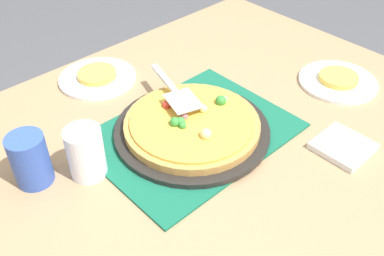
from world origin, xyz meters
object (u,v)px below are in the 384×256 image
object	(u,v)px
pizza_pan	(192,130)
plate_far_right	(338,82)
served_slice_left	(97,74)
cup_near	(30,160)
served_slice_right	(339,78)
cup_far	(86,153)
napkin_stack	(343,146)
plate_near_left	(98,78)
pizza	(192,124)
pizza_server	(175,91)

from	to	relation	value
pizza_pan	plate_far_right	xyz separation A→B (m)	(0.46, -0.12, -0.01)
served_slice_left	cup_near	size ratio (longest dim) A/B	0.92
served_slice_left	served_slice_right	bearing A→B (deg)	-44.67
pizza_pan	served_slice_left	size ratio (longest dim) A/B	3.45
cup_far	napkin_stack	size ratio (longest dim) A/B	1.00
plate_near_left	cup_far	xyz separation A→B (m)	(-0.23, -0.31, 0.06)
pizza	cup_near	size ratio (longest dim) A/B	2.75
plate_far_right	cup_far	world-z (taller)	cup_far
cup_near	served_slice_left	bearing A→B (deg)	37.13
pizza	plate_far_right	distance (m)	0.47
plate_near_left	served_slice_left	bearing A→B (deg)	180.00
pizza	served_slice_left	distance (m)	0.37
cup_far	pizza_server	world-z (taller)	cup_far
pizza_pan	cup_far	size ratio (longest dim) A/B	3.17
served_slice_right	cup_far	world-z (taller)	cup_far
served_slice_left	napkin_stack	xyz separation A→B (m)	(0.25, -0.65, -0.01)
pizza_server	napkin_stack	size ratio (longest dim) A/B	1.94
pizza_pan	served_slice_right	xyz separation A→B (m)	(0.46, -0.12, 0.01)
pizza	cup_near	bearing A→B (deg)	161.13
plate_far_right	pizza_server	bearing A→B (deg)	153.73
plate_near_left	served_slice_right	distance (m)	0.69
cup_far	pizza_server	distance (m)	0.29
pizza_pan	served_slice_right	bearing A→B (deg)	-14.54
cup_far	pizza_server	size ratio (longest dim) A/B	0.52
plate_far_right	plate_near_left	bearing A→B (deg)	135.33
pizza_server	napkin_stack	distance (m)	0.43
plate_far_right	served_slice_right	world-z (taller)	served_slice_right
pizza_pan	cup_far	xyz separation A→B (m)	(-0.26, 0.06, 0.05)
pizza	pizza_server	xyz separation A→B (m)	(0.03, 0.09, 0.04)
cup_near	cup_far	xyz separation A→B (m)	(0.10, -0.06, 0.00)
pizza_pan	served_slice_left	distance (m)	0.37
pizza	served_slice_right	xyz separation A→B (m)	(0.46, -0.12, -0.02)
plate_far_right	cup_far	bearing A→B (deg)	165.99
pizza	served_slice_right	distance (m)	0.47
served_slice_left	cup_far	size ratio (longest dim) A/B	0.92
plate_far_right	pizza_pan	bearing A→B (deg)	165.46
plate_far_right	cup_near	size ratio (longest dim) A/B	1.83
pizza	served_slice_right	bearing A→B (deg)	-14.56
served_slice_right	cup_near	world-z (taller)	cup_near
plate_near_left	served_slice_right	bearing A→B (deg)	-44.67
served_slice_right	cup_near	size ratio (longest dim) A/B	0.92
pizza_pan	cup_far	world-z (taller)	cup_far
served_slice_left	cup_far	bearing A→B (deg)	-126.35
pizza	cup_far	distance (m)	0.27
served_slice_right	napkin_stack	xyz separation A→B (m)	(-0.24, -0.16, -0.01)
served_slice_left	cup_near	world-z (taller)	cup_near
plate_far_right	served_slice_right	distance (m)	0.01
cup_near	cup_far	world-z (taller)	same
pizza_pan	napkin_stack	xyz separation A→B (m)	(0.22, -0.28, -0.01)
plate_far_right	served_slice_left	distance (m)	0.69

